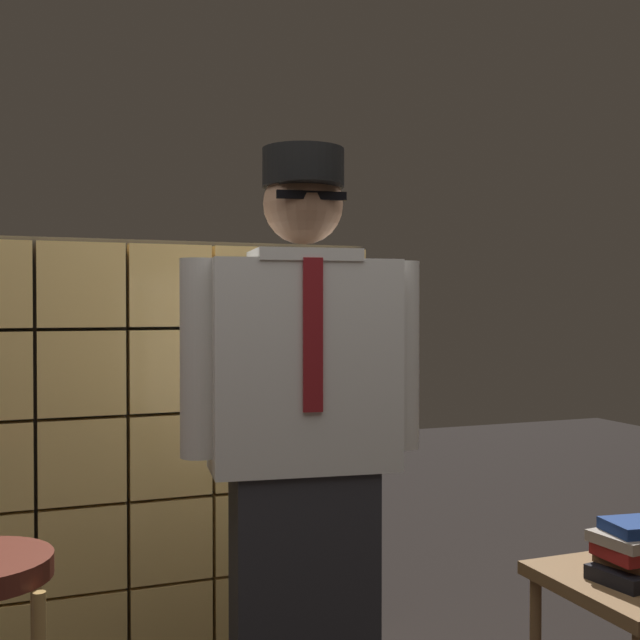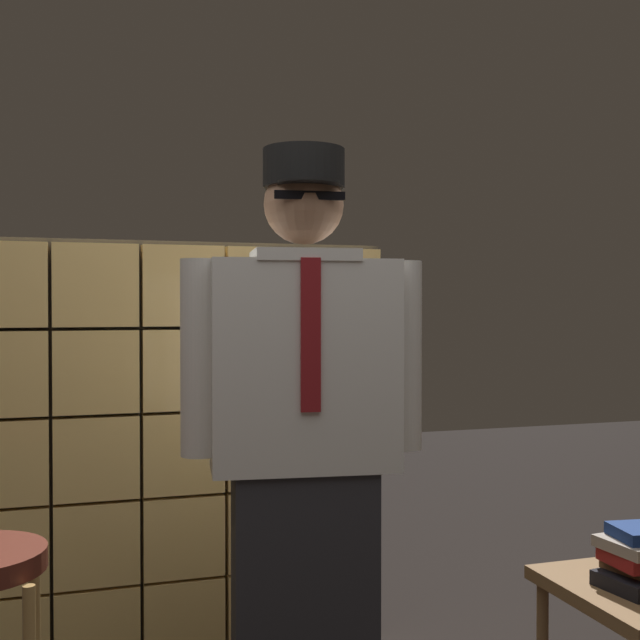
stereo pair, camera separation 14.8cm
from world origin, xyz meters
TOP-DOWN VIEW (x-y plane):
  - glass_block_wall at (0.00, 1.31)m, footprint 1.62×0.10m
  - standing_person at (0.25, 0.51)m, footprint 0.72×0.34m
  - book_stack at (1.16, 0.16)m, footprint 0.27×0.23m

SIDE VIEW (x-z plane):
  - book_stack at x=1.16m, z-range 0.54..0.71m
  - glass_block_wall at x=0.00m, z-range -0.02..1.60m
  - standing_person at x=0.25m, z-range 0.04..1.84m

